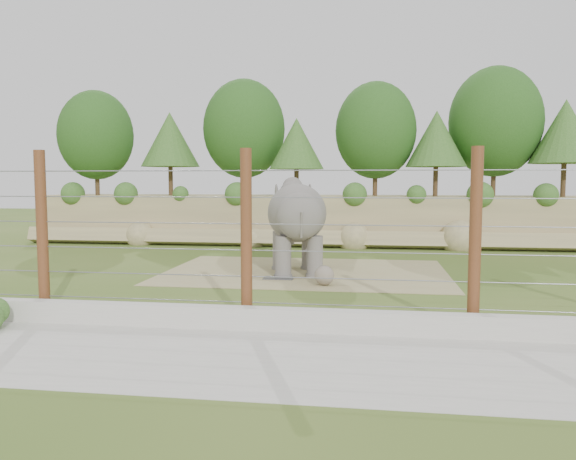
# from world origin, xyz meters

# --- Properties ---
(ground) EXTENTS (90.00, 90.00, 0.00)m
(ground) POSITION_xyz_m (0.00, 0.00, 0.00)
(ground) COLOR #3E5F1D
(ground) RESTS_ON ground
(back_embankment) EXTENTS (30.00, 5.52, 8.77)m
(back_embankment) POSITION_xyz_m (0.59, 12.68, 3.97)
(back_embankment) COLOR #8F805C
(back_embankment) RESTS_ON ground
(dirt_patch) EXTENTS (10.00, 7.00, 0.02)m
(dirt_patch) POSITION_xyz_m (0.50, 3.00, 0.01)
(dirt_patch) COLOR #9E905D
(dirt_patch) RESTS_ON ground
(drain_grate) EXTENTS (1.00, 0.60, 0.03)m
(drain_grate) POSITION_xyz_m (-0.23, 1.42, 0.04)
(drain_grate) COLOR #262628
(drain_grate) RESTS_ON dirt_patch
(elephant) EXTENTS (2.61, 4.39, 3.33)m
(elephant) POSITION_xyz_m (0.21, 2.67, 1.66)
(elephant) COLOR #65605A
(elephant) RESTS_ON ground
(stone_ball) EXTENTS (0.62, 0.62, 0.62)m
(stone_ball) POSITION_xyz_m (1.38, 0.43, 0.33)
(stone_ball) COLOR gray
(stone_ball) RESTS_ON dirt_patch
(retaining_wall) EXTENTS (26.00, 0.35, 0.50)m
(retaining_wall) POSITION_xyz_m (0.00, -5.00, 0.25)
(retaining_wall) COLOR #B9B5AD
(retaining_wall) RESTS_ON ground
(walkway) EXTENTS (26.00, 4.00, 0.01)m
(walkway) POSITION_xyz_m (0.00, -7.00, 0.01)
(walkway) COLOR #B9B5AD
(walkway) RESTS_ON ground
(barrier_fence) EXTENTS (20.26, 0.26, 4.00)m
(barrier_fence) POSITION_xyz_m (0.00, -4.50, 2.00)
(barrier_fence) COLOR #4F2B18
(barrier_fence) RESTS_ON ground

